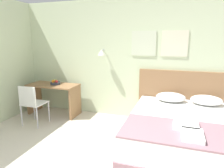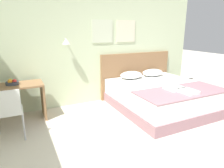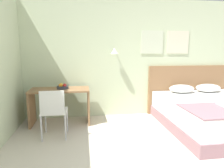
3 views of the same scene
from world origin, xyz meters
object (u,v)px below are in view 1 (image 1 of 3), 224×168
pillow_right (206,100)px  folded_towel_near_foot (186,125)px  desk (54,93)px  pillow_left (171,97)px  folded_towel_mid_bed (193,135)px  desk_chair (31,102)px  headboard (187,98)px  throw_blanket (192,133)px  fruit_bowl (55,83)px  bed (188,134)px

pillow_right → folded_towel_near_foot: pillow_right is taller
folded_towel_near_foot → desk: 3.17m
pillow_left → folded_towel_near_foot: (0.25, -1.24, -0.04)m
folded_towel_mid_bed → desk_chair: desk_chair is taller
headboard → pillow_left: bearing=-139.1°
pillow_right → folded_towel_mid_bed: bearing=-102.1°
throw_blanket → fruit_bowl: size_ratio=7.98×
pillow_right → fruit_bowl: 3.30m
bed → pillow_right: (0.33, 0.78, 0.37)m
folded_towel_mid_bed → fruit_bowl: fruit_bowl is taller
folded_towel_near_foot → pillow_left: bearing=101.5°
pillow_right → folded_towel_mid_bed: 1.57m
headboard → desk: size_ratio=1.71×
folded_towel_mid_bed → fruit_bowl: 3.32m
headboard → bed: bearing=-90.0°
desk → desk_chair: (-0.04, -0.73, 0.01)m
throw_blanket → desk: 3.30m
throw_blanket → fruit_bowl: (-2.97, 1.33, 0.21)m
headboard → folded_towel_mid_bed: 1.82m
headboard → pillow_left: size_ratio=3.55×
headboard → pillow_right: bearing=-40.9°
pillow_right → folded_towel_near_foot: 1.31m
folded_towel_mid_bed → desk: bearing=154.2°
throw_blanket → folded_towel_near_foot: 0.17m
bed → folded_towel_near_foot: folded_towel_near_foot is taller
throw_blanket → desk_chair: desk_chair is taller
folded_towel_mid_bed → desk_chair: 3.14m
pillow_left → desk_chair: bearing=-163.6°
headboard → throw_blanket: headboard is taller
folded_towel_near_foot → folded_towel_mid_bed: same height
pillow_right → throw_blanket: 1.43m
headboard → folded_towel_mid_bed: bearing=-90.1°
folded_towel_near_foot → folded_towel_mid_bed: size_ratio=0.98×
pillow_left → folded_towel_near_foot: bearing=-78.5°
bed → pillow_left: pillow_left is taller
pillow_left → desk: size_ratio=0.48×
folded_towel_mid_bed → desk: (-3.02, 1.46, -0.10)m
pillow_right → desk_chair: desk_chair is taller
pillow_left → desk_chair: (-2.73, -0.80, -0.13)m
throw_blanket → pillow_left: bearing=103.3°
bed → throw_blanket: 0.67m
headboard → fruit_bowl: (-2.97, -0.34, 0.20)m
folded_towel_near_foot → desk_chair: (-2.99, 0.44, -0.09)m
throw_blanket → desk_chair: size_ratio=2.14×
fruit_bowl → desk_chair: bearing=-96.7°
desk → desk_chair: size_ratio=1.37×
throw_blanket → desk: bearing=156.5°
pillow_left → desk_chair: desk_chair is taller
bed → pillow_left: bearing=112.7°
throw_blanket → folded_towel_near_foot: folded_towel_near_foot is taller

